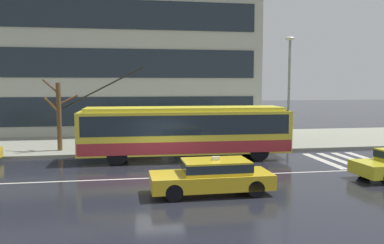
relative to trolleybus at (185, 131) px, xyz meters
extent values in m
plane|color=#21232C|center=(-1.51, -2.87, -1.57)|extent=(160.00, 160.00, 0.00)
cube|color=gray|center=(-1.51, 6.60, -1.50)|extent=(80.00, 10.00, 0.14)
cube|color=beige|center=(7.18, -1.63, -1.56)|extent=(0.44, 4.40, 0.01)
cube|color=beige|center=(8.08, -1.63, -1.56)|extent=(0.44, 4.40, 0.01)
cube|color=beige|center=(8.98, -1.63, -1.56)|extent=(0.44, 4.40, 0.01)
cube|color=beige|center=(9.88, -1.63, -1.56)|extent=(0.44, 4.40, 0.01)
cube|color=silver|center=(-1.51, -4.07, -1.56)|extent=(72.00, 0.14, 0.01)
cube|color=yellow|center=(-0.02, 0.00, -0.04)|extent=(11.22, 2.67, 2.22)
cube|color=yellow|center=(-0.02, 0.00, 1.17)|extent=(10.55, 2.41, 0.20)
cube|color=#1E2833|center=(-0.02, 0.00, 0.40)|extent=(10.78, 2.70, 1.02)
cube|color=#AF2D33|center=(-0.02, 0.00, -0.75)|extent=(11.11, 2.70, 0.62)
cube|color=#1E2833|center=(5.52, -0.10, 0.40)|extent=(0.16, 2.18, 1.11)
cube|color=black|center=(5.37, -0.10, 0.97)|extent=(0.19, 1.88, 0.28)
cylinder|color=black|center=(-4.29, 0.43, 2.32)|extent=(4.12, 0.14, 2.15)
cylinder|color=black|center=(-4.31, -0.27, 2.32)|extent=(4.12, 0.14, 2.15)
cylinder|color=black|center=(3.80, 1.02, -1.05)|extent=(1.05, 0.32, 1.04)
cylinder|color=black|center=(3.76, -1.15, -1.05)|extent=(1.05, 0.32, 1.04)
cylinder|color=black|center=(-3.58, 1.15, -1.05)|extent=(1.05, 0.32, 1.04)
cylinder|color=black|center=(-3.62, -1.02, -1.05)|extent=(1.05, 0.32, 1.04)
cylinder|color=black|center=(7.18, -5.27, -1.26)|extent=(0.63, 0.23, 0.62)
cube|color=yellow|center=(-0.05, -6.87, -1.06)|extent=(4.50, 1.79, 0.55)
cube|color=yellow|center=(0.13, -6.87, -0.54)|extent=(2.44, 1.52, 0.48)
cube|color=#1E2833|center=(0.13, -6.87, -0.52)|extent=(2.48, 1.54, 0.31)
cube|color=silver|center=(0.13, -6.87, -0.23)|extent=(0.28, 0.16, 0.12)
cylinder|color=black|center=(-1.51, -7.65, -1.26)|extent=(0.62, 0.21, 0.62)
cylinder|color=black|center=(-1.53, -6.13, -1.26)|extent=(0.62, 0.21, 0.62)
cylinder|color=black|center=(1.44, -7.61, -1.26)|extent=(0.62, 0.21, 0.62)
cylinder|color=black|center=(1.42, -6.09, -1.26)|extent=(0.62, 0.21, 0.62)
cylinder|color=gray|center=(-0.43, 2.40, -0.20)|extent=(0.08, 0.08, 2.46)
cylinder|color=gray|center=(-4.08, 2.40, -0.20)|extent=(0.08, 0.08, 2.46)
cylinder|color=gray|center=(-0.43, 3.81, -0.20)|extent=(0.08, 0.08, 2.46)
cylinder|color=gray|center=(-4.08, 3.81, -0.20)|extent=(0.08, 0.08, 2.46)
cube|color=#99ADB2|center=(-2.25, 3.81, -0.15)|extent=(3.47, 0.04, 1.97)
cube|color=#B2B2B7|center=(-2.25, 3.10, 1.07)|extent=(3.95, 1.70, 0.08)
cube|color=brown|center=(-2.25, 3.46, -0.98)|extent=(2.55, 0.36, 0.08)
cylinder|color=#2E244B|center=(3.64, 4.33, -0.98)|extent=(0.14, 0.14, 0.90)
cylinder|color=#2E244B|center=(3.52, 4.44, -0.98)|extent=(0.14, 0.14, 0.90)
cylinder|color=navy|center=(3.58, 4.39, -0.22)|extent=(0.51, 0.51, 0.62)
sphere|color=#BCA492|center=(3.58, 4.39, 0.19)|extent=(0.22, 0.22, 0.22)
cone|color=gold|center=(3.67, 4.31, 0.48)|extent=(1.52, 1.52, 0.30)
cylinder|color=#333333|center=(3.67, 4.31, -0.05)|extent=(0.02, 0.02, 0.77)
cylinder|color=brown|center=(3.90, 3.47, -0.99)|extent=(0.14, 0.14, 0.87)
cylinder|color=brown|center=(3.79, 3.36, -0.99)|extent=(0.14, 0.14, 0.87)
cylinder|color=#2F2528|center=(3.85, 3.41, -0.28)|extent=(0.51, 0.51, 0.56)
sphere|color=pink|center=(3.85, 3.41, 0.11)|extent=(0.21, 0.21, 0.21)
cone|color=#2A54A3|center=(3.76, 3.33, 0.39)|extent=(1.20, 1.20, 0.30)
cylinder|color=#333333|center=(3.76, 3.33, -0.12)|extent=(0.02, 0.02, 0.72)
cylinder|color=gray|center=(6.73, 2.04, 1.86)|extent=(0.16, 0.16, 6.57)
ellipsoid|color=silver|center=(6.73, 2.04, 5.26)|extent=(0.60, 0.32, 0.24)
cylinder|color=brown|center=(-7.07, 3.23, 0.58)|extent=(0.28, 0.28, 4.01)
cylinder|color=brown|center=(-6.55, 3.37, 1.57)|extent=(1.13, 0.42, 0.64)
cylinder|color=brown|center=(-7.40, 2.94, 1.26)|extent=(0.80, 0.73, 0.95)
cylinder|color=brown|center=(-7.55, 3.55, 2.37)|extent=(1.09, 0.78, 0.88)
cylinder|color=brown|center=(-7.10, 3.57, 1.50)|extent=(0.19, 0.79, 0.97)
cylinder|color=brown|center=(-7.49, 3.22, 1.39)|extent=(0.91, 0.15, 0.82)
cube|color=#1E2833|center=(-4.65, 9.84, 0.44)|extent=(23.31, 0.06, 2.19)
cube|color=#1E2833|center=(-4.65, 9.84, 4.10)|extent=(23.31, 0.06, 2.19)
cube|color=#1E2833|center=(-4.65, 9.84, 7.76)|extent=(23.31, 0.06, 2.19)
camera|label=1|loc=(-3.03, -20.83, 2.46)|focal=36.73mm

